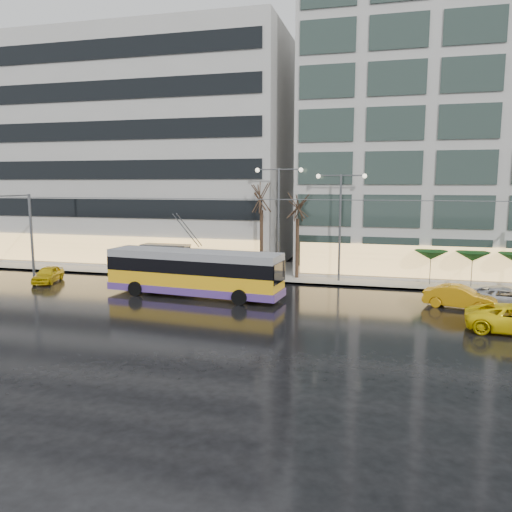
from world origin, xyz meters
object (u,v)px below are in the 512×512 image
(street_lamp_near, at_px, (279,207))
(taxi_a, at_px, (48,274))
(trolleybus, at_px, (194,274))
(bus_shelter, at_px, (163,252))

(street_lamp_near, bearing_deg, taxi_a, -161.53)
(taxi_a, bearing_deg, street_lamp_near, 2.28)
(trolleybus, height_order, street_lamp_near, street_lamp_near)
(trolleybus, xyz_separation_m, bus_shelter, (-5.92, 7.55, 0.37))
(taxi_a, bearing_deg, trolleybus, -23.61)
(bus_shelter, distance_m, street_lamp_near, 11.14)
(trolleybus, bearing_deg, bus_shelter, 128.09)
(trolleybus, xyz_separation_m, taxi_a, (-13.30, 1.73, -0.94))
(bus_shelter, relative_size, street_lamp_near, 0.47)
(bus_shelter, xyz_separation_m, taxi_a, (-7.38, -5.82, -1.31))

